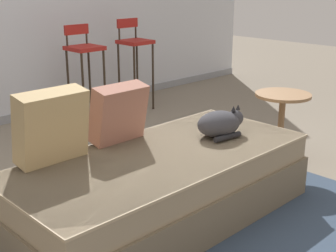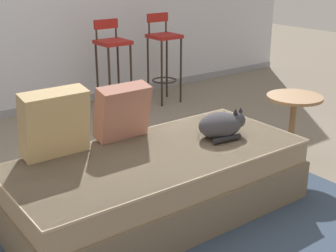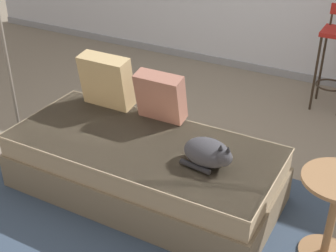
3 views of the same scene
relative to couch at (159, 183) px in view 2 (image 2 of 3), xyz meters
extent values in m
plane|color=slate|center=(0.00, 0.40, -0.22)|extent=(16.00, 16.00, 0.00)
cube|color=gray|center=(0.00, 2.60, -0.18)|extent=(8.00, 0.02, 0.09)
cube|color=#334256|center=(0.00, -0.30, -0.22)|extent=(2.66, 2.00, 0.01)
cube|color=#766750|center=(0.00, 0.00, -0.09)|extent=(1.96, 0.90, 0.27)
cube|color=#9E896B|center=(0.00, 0.00, 0.13)|extent=(1.92, 0.86, 0.17)
cube|color=tan|center=(0.00, 0.00, 0.21)|extent=(1.93, 0.87, 0.02)
cube|color=tan|center=(-0.54, 0.35, 0.43)|extent=(0.41, 0.21, 0.43)
cube|color=#936051|center=(-0.05, 0.35, 0.41)|extent=(0.37, 0.20, 0.38)
ellipsoid|color=#333338|center=(0.51, -0.02, 0.30)|extent=(0.35, 0.28, 0.17)
sphere|color=#333338|center=(0.64, -0.06, 0.32)|extent=(0.11, 0.11, 0.11)
cone|color=black|center=(0.61, -0.06, 0.39)|extent=(0.03, 0.03, 0.04)
cone|color=black|center=(0.66, -0.06, 0.39)|extent=(0.03, 0.03, 0.04)
cylinder|color=black|center=(0.47, -0.13, 0.24)|extent=(0.22, 0.06, 0.04)
cylinder|color=#2D2319|center=(0.76, 1.94, 0.15)|extent=(0.02, 0.02, 0.76)
cylinder|color=#2D2319|center=(1.03, 1.94, 0.15)|extent=(0.02, 0.02, 0.76)
cylinder|color=#2D2319|center=(0.76, 2.21, 0.15)|extent=(0.02, 0.02, 0.76)
cylinder|color=#2D2319|center=(1.03, 2.21, 0.15)|extent=(0.02, 0.02, 0.76)
torus|color=#2D2319|center=(0.89, 2.07, 0.02)|extent=(0.29, 0.29, 0.02)
cube|color=maroon|center=(0.89, 2.07, 0.55)|extent=(0.32, 0.32, 0.04)
cylinder|color=#2D2319|center=(0.77, 2.20, 0.63)|extent=(0.02, 0.02, 0.20)
cylinder|color=#2D2319|center=(1.01, 2.20, 0.63)|extent=(0.02, 0.02, 0.20)
cube|color=maroon|center=(0.89, 2.20, 0.73)|extent=(0.28, 0.03, 0.10)
cylinder|color=#2D2319|center=(1.43, 1.94, 0.15)|extent=(0.02, 0.02, 0.76)
cylinder|color=#2D2319|center=(1.71, 1.94, 0.15)|extent=(0.02, 0.02, 0.76)
cylinder|color=#2D2319|center=(1.43, 2.21, 0.15)|extent=(0.02, 0.02, 0.76)
cylinder|color=#2D2319|center=(1.71, 2.21, 0.15)|extent=(0.02, 0.02, 0.76)
torus|color=#2D2319|center=(1.57, 2.07, 0.04)|extent=(0.29, 0.29, 0.02)
cube|color=maroon|center=(1.57, 2.07, 0.55)|extent=(0.32, 0.32, 0.04)
cylinder|color=#2D2319|center=(1.45, 2.20, 0.64)|extent=(0.02, 0.02, 0.22)
cylinder|color=#2D2319|center=(1.69, 2.20, 0.64)|extent=(0.02, 0.02, 0.22)
cube|color=maroon|center=(1.57, 2.20, 0.75)|extent=(0.28, 0.03, 0.10)
cylinder|color=olive|center=(1.33, 0.00, 0.06)|extent=(0.05, 0.05, 0.57)
cylinder|color=olive|center=(1.33, 0.00, -0.21)|extent=(0.32, 0.32, 0.02)
cylinder|color=olive|center=(1.33, 0.00, 0.35)|extent=(0.44, 0.44, 0.02)
camera|label=1|loc=(-1.84, -1.93, 1.25)|focal=50.00mm
camera|label=2|loc=(-1.60, -2.25, 1.39)|focal=50.00mm
camera|label=3|loc=(1.51, -2.37, 1.95)|focal=50.00mm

